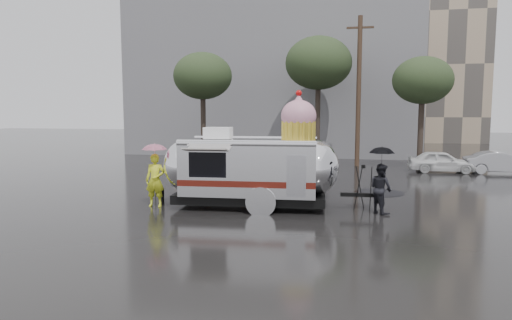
% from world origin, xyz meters
% --- Properties ---
extents(ground, '(120.00, 120.00, 0.00)m').
position_xyz_m(ground, '(0.00, 0.00, 0.00)').
color(ground, black).
rests_on(ground, ground).
extents(puddles, '(10.37, 3.76, 0.01)m').
position_xyz_m(puddles, '(-1.08, 4.78, 0.01)').
color(puddles, black).
rests_on(puddles, ground).
extents(grey_building, '(22.00, 12.00, 13.00)m').
position_xyz_m(grey_building, '(-4.00, 24.00, 6.50)').
color(grey_building, slate).
rests_on(grey_building, ground).
extents(utility_pole, '(1.60, 0.28, 9.00)m').
position_xyz_m(utility_pole, '(2.50, 14.00, 4.62)').
color(utility_pole, '#473323').
rests_on(utility_pole, ground).
extents(tree_left, '(3.64, 3.64, 6.95)m').
position_xyz_m(tree_left, '(-7.00, 13.00, 5.48)').
color(tree_left, '#382D26').
rests_on(tree_left, ground).
extents(tree_mid, '(4.20, 4.20, 8.03)m').
position_xyz_m(tree_mid, '(0.00, 15.00, 6.34)').
color(tree_mid, '#382D26').
rests_on(tree_mid, ground).
extents(tree_right, '(3.36, 3.36, 6.42)m').
position_xyz_m(tree_right, '(6.00, 13.00, 5.06)').
color(tree_right, '#382D26').
rests_on(tree_right, ground).
extents(barricade_row, '(4.30, 0.80, 1.00)m').
position_xyz_m(barricade_row, '(-5.55, 9.96, 0.52)').
color(barricade_row, '#473323').
rests_on(barricade_row, ground).
extents(airstream_trailer, '(7.80, 3.22, 4.20)m').
position_xyz_m(airstream_trailer, '(-1.38, 1.17, 1.47)').
color(airstream_trailer, silver).
rests_on(airstream_trailer, ground).
extents(person_left, '(0.72, 0.51, 1.89)m').
position_xyz_m(person_left, '(-4.81, 0.56, 0.94)').
color(person_left, yellow).
rests_on(person_left, ground).
extents(umbrella_pink, '(1.07, 1.07, 2.28)m').
position_xyz_m(umbrella_pink, '(-4.81, 0.56, 1.91)').
color(umbrella_pink, '#F79CBF').
rests_on(umbrella_pink, ground).
extents(person_right, '(0.84, 0.91, 1.67)m').
position_xyz_m(person_right, '(3.00, 0.99, 0.83)').
color(person_right, black).
rests_on(person_right, ground).
extents(umbrella_black, '(1.03, 1.03, 2.25)m').
position_xyz_m(umbrella_black, '(3.00, 0.99, 1.90)').
color(umbrella_black, black).
rests_on(umbrella_black, ground).
extents(tripod, '(0.61, 0.64, 1.58)m').
position_xyz_m(tripod, '(2.43, 1.37, 0.95)').
color(tripod, black).
rests_on(tripod, ground).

